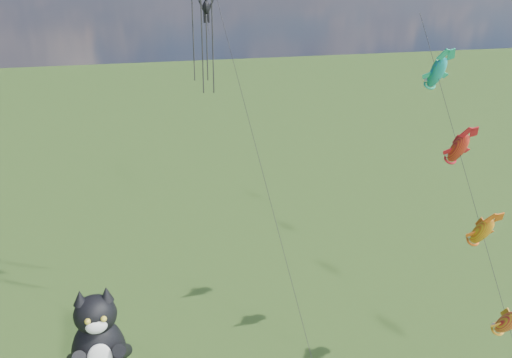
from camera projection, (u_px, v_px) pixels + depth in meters
name	position (u px, v px, depth m)	size (l,w,h in m)	color
cat_kite_rig	(99.00, 351.00, 22.87)	(2.50, 4.17, 11.19)	brown
fish_windsock_rig	(470.00, 190.00, 31.46)	(1.26, 15.96, 20.71)	brown
parafoil_rig	(208.00, 14.00, 34.50)	(3.66, 17.27, 25.98)	brown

